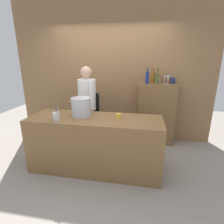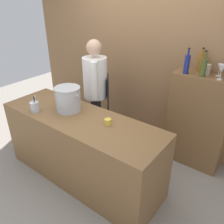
# 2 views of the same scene
# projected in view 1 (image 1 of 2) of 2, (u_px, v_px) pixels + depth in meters

# --- Properties ---
(ground_plane) EXTENTS (8.00, 8.00, 0.00)m
(ground_plane) POSITION_uv_depth(u_px,v_px,m) (96.00, 167.00, 3.06)
(ground_plane) COLOR gray
(brick_back_panel) EXTENTS (4.40, 0.10, 3.00)m
(brick_back_panel) POSITION_uv_depth(u_px,v_px,m) (111.00, 72.00, 3.94)
(brick_back_panel) COLOR olive
(brick_back_panel) RESTS_ON ground_plane
(prep_counter) EXTENTS (2.12, 0.70, 0.90)m
(prep_counter) POSITION_uv_depth(u_px,v_px,m) (95.00, 144.00, 2.93)
(prep_counter) COLOR brown
(prep_counter) RESTS_ON ground_plane
(bar_cabinet) EXTENTS (0.76, 0.32, 1.31)m
(bar_cabinet) POSITION_uv_depth(u_px,v_px,m) (156.00, 114.00, 3.81)
(bar_cabinet) COLOR brown
(bar_cabinet) RESTS_ON ground_plane
(chef) EXTENTS (0.42, 0.45, 1.66)m
(chef) POSITION_uv_depth(u_px,v_px,m) (88.00, 103.00, 3.47)
(chef) COLOR black
(chef) RESTS_ON ground_plane
(stockpot_large) EXTENTS (0.38, 0.32, 0.30)m
(stockpot_large) POSITION_uv_depth(u_px,v_px,m) (81.00, 107.00, 2.84)
(stockpot_large) COLOR #B7BABF
(stockpot_large) RESTS_ON prep_counter
(utensil_crock) EXTENTS (0.10, 0.10, 0.21)m
(utensil_crock) POSITION_uv_depth(u_px,v_px,m) (56.00, 116.00, 2.65)
(utensil_crock) COLOR #B7BABF
(utensil_crock) RESTS_ON prep_counter
(butter_jar) EXTENTS (0.08, 0.08, 0.07)m
(butter_jar) POSITION_uv_depth(u_px,v_px,m) (119.00, 116.00, 2.79)
(butter_jar) COLOR yellow
(butter_jar) RESTS_ON prep_counter
(wine_bottle_amber) EXTENTS (0.07, 0.07, 0.30)m
(wine_bottle_amber) POSITION_uv_depth(u_px,v_px,m) (153.00, 77.00, 3.68)
(wine_bottle_amber) COLOR #8C5919
(wine_bottle_amber) RESTS_ON bar_cabinet
(wine_bottle_cobalt) EXTENTS (0.07, 0.07, 0.31)m
(wine_bottle_cobalt) POSITION_uv_depth(u_px,v_px,m) (147.00, 78.00, 3.54)
(wine_bottle_cobalt) COLOR navy
(wine_bottle_cobalt) RESTS_ON bar_cabinet
(wine_bottle_olive) EXTENTS (0.07, 0.07, 0.30)m
(wine_bottle_olive) POSITION_uv_depth(u_px,v_px,m) (157.00, 78.00, 3.52)
(wine_bottle_olive) COLOR #475123
(wine_bottle_olive) RESTS_ON bar_cabinet
(wine_glass_short) EXTENTS (0.07, 0.07, 0.15)m
(wine_glass_short) POSITION_uv_depth(u_px,v_px,m) (165.00, 78.00, 3.62)
(wine_glass_short) COLOR silver
(wine_glass_short) RESTS_ON bar_cabinet
(wine_glass_wide) EXTENTS (0.08, 0.08, 0.17)m
(wine_glass_wide) POSITION_uv_depth(u_px,v_px,m) (168.00, 78.00, 3.48)
(wine_glass_wide) COLOR silver
(wine_glass_wide) RESTS_ON bar_cabinet
(spice_tin_navy) EXTENTS (0.09, 0.09, 0.11)m
(spice_tin_navy) POSITION_uv_depth(u_px,v_px,m) (173.00, 81.00, 3.61)
(spice_tin_navy) COLOR navy
(spice_tin_navy) RESTS_ON bar_cabinet
(spice_tin_cream) EXTENTS (0.09, 0.09, 0.12)m
(spice_tin_cream) POSITION_uv_depth(u_px,v_px,m) (157.00, 80.00, 3.63)
(spice_tin_cream) COLOR beige
(spice_tin_cream) RESTS_ON bar_cabinet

